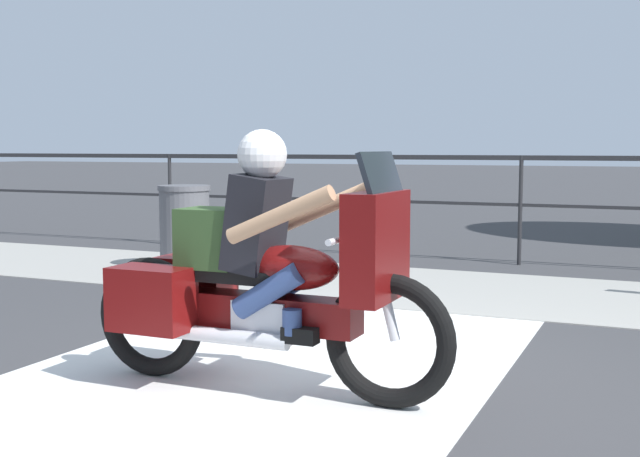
# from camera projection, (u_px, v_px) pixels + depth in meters

# --- Properties ---
(ground_plane) EXTENTS (120.00, 120.00, 0.00)m
(ground_plane) POSITION_uv_depth(u_px,v_px,m) (365.00, 383.00, 4.93)
(ground_plane) COLOR #38383A
(sidewalk_band) EXTENTS (44.00, 2.40, 0.01)m
(sidewalk_band) POSITION_uv_depth(u_px,v_px,m) (484.00, 291.00, 8.03)
(sidewalk_band) COLOR #99968E
(sidewalk_band) RESTS_ON ground
(crosswalk_band) EXTENTS (2.94, 6.00, 0.01)m
(crosswalk_band) POSITION_uv_depth(u_px,v_px,m) (249.00, 377.00, 5.03)
(crosswalk_band) COLOR silver
(crosswalk_band) RESTS_ON ground
(fence_railing) EXTENTS (36.00, 0.05, 1.35)m
(fence_railing) POSITION_uv_depth(u_px,v_px,m) (521.00, 179.00, 9.77)
(fence_railing) COLOR #232326
(fence_railing) RESTS_ON ground
(motorcycle) EXTENTS (2.34, 0.76, 1.55)m
(motorcycle) POSITION_uv_depth(u_px,v_px,m) (259.00, 277.00, 4.71)
(motorcycle) COLOR black
(motorcycle) RESTS_ON ground
(trash_bin) EXTENTS (0.62, 0.62, 1.00)m
(trash_bin) POSITION_uv_depth(u_px,v_px,m) (185.00, 227.00, 9.46)
(trash_bin) COLOR #515156
(trash_bin) RESTS_ON ground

